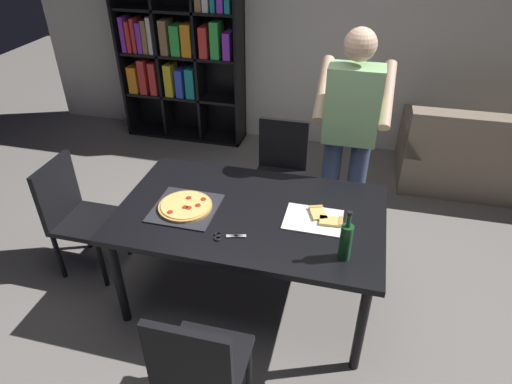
% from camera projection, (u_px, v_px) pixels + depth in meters
% --- Properties ---
extents(ground_plane, '(12.00, 12.00, 0.00)m').
position_uv_depth(ground_plane, '(251.00, 293.00, 3.28)').
color(ground_plane, gray).
extents(back_wall, '(6.40, 0.10, 2.80)m').
position_uv_depth(back_wall, '(314.00, 17.00, 4.60)').
color(back_wall, silver).
rests_on(back_wall, ground_plane).
extents(dining_table, '(1.71, 1.03, 0.75)m').
position_uv_depth(dining_table, '(250.00, 219.00, 2.90)').
color(dining_table, black).
rests_on(dining_table, ground_plane).
extents(chair_near_camera, '(0.42, 0.42, 0.90)m').
position_uv_depth(chair_near_camera, '(199.00, 366.00, 2.18)').
color(chair_near_camera, black).
rests_on(chair_near_camera, ground_plane).
extents(chair_far_side, '(0.42, 0.42, 0.90)m').
position_uv_depth(chair_far_side, '(280.00, 167.00, 3.80)').
color(chair_far_side, black).
rests_on(chair_far_side, ground_plane).
extents(chair_left_end, '(0.42, 0.42, 0.90)m').
position_uv_depth(chair_left_end, '(75.00, 211.00, 3.26)').
color(chair_left_end, black).
rests_on(chair_left_end, ground_plane).
extents(couch, '(1.71, 0.87, 0.85)m').
position_uv_depth(couch, '(491.00, 160.00, 4.33)').
color(couch, gray).
rests_on(couch, ground_plane).
extents(bookshelf, '(1.40, 0.35, 1.95)m').
position_uv_depth(bookshelf, '(181.00, 50.00, 4.92)').
color(bookshelf, black).
rests_on(bookshelf, ground_plane).
extents(person_serving_pizza, '(0.55, 0.54, 1.75)m').
position_uv_depth(person_serving_pizza, '(349.00, 133.00, 3.24)').
color(person_serving_pizza, '#38476B').
rests_on(person_serving_pizza, ground_plane).
extents(pepperoni_pizza_on_tray, '(0.41, 0.41, 0.04)m').
position_uv_depth(pepperoni_pizza_on_tray, '(185.00, 207.00, 2.87)').
color(pepperoni_pizza_on_tray, '#2D2D33').
rests_on(pepperoni_pizza_on_tray, dining_table).
extents(pizza_slices_on_towel, '(0.37, 0.28, 0.03)m').
position_uv_depth(pizza_slices_on_towel, '(317.00, 219.00, 2.77)').
color(pizza_slices_on_towel, white).
rests_on(pizza_slices_on_towel, dining_table).
extents(wine_bottle, '(0.07, 0.07, 0.32)m').
position_uv_depth(wine_bottle, '(346.00, 241.00, 2.43)').
color(wine_bottle, '#194723').
rests_on(wine_bottle, dining_table).
extents(kitchen_scissors, '(0.20, 0.10, 0.01)m').
position_uv_depth(kitchen_scissors, '(224.00, 236.00, 2.64)').
color(kitchen_scissors, silver).
rests_on(kitchen_scissors, dining_table).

